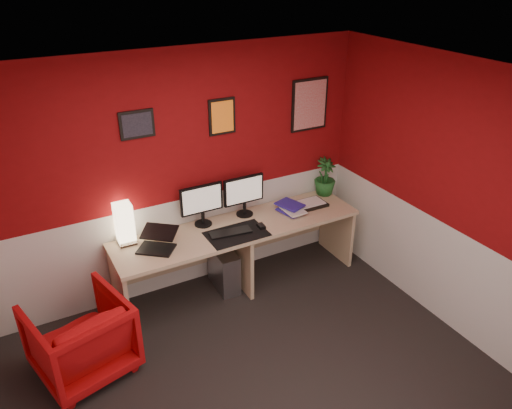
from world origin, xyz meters
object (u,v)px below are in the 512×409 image
Objects in this scene: desk at (239,256)px; laptop at (155,240)px; monitor_left at (202,199)px; shoji_lamp at (125,225)px; pc_tower at (224,269)px; zen_tray at (310,204)px; armchair at (81,338)px; potted_plant at (325,177)px; monitor_right at (244,190)px.

laptop is (-0.88, -0.03, 0.47)m from desk.
monitor_left is at bearing 61.24° from laptop.
desk is at bearing -11.79° from shoji_lamp.
pc_tower is (0.14, -0.16, -0.80)m from monitor_left.
zen_tray is at bearing 2.85° from desk.
laptop is at bearing -177.72° from zen_tray.
monitor_left is (0.58, 0.24, 0.18)m from laptop.
monitor_left is at bearing -169.59° from armchair.
pc_tower is at bearing 160.79° from desk.
armchair is (-1.42, -0.66, -0.67)m from monitor_left.
potted_plant is (2.10, 0.23, 0.11)m from laptop.
monitor_right is at bearing -1.42° from monitor_left.
shoji_lamp is at bearing 174.76° from zen_tray.
monitor_right is 1.34× the size of potted_plant.
armchair is at bearing -165.38° from desk.
monitor_right is 1.66× the size of zen_tray.
zen_tray is at bearing 176.09° from armchair.
monitor_left is at bearing 179.87° from potted_plant.
shoji_lamp is at bearing 178.82° from monitor_left.
monitor_right is at bearing -179.54° from potted_plant.
laptop is 1.79m from zen_tray.
desk is 0.98m from zen_tray.
shoji_lamp reaches higher than laptop.
monitor_right is (1.05, 0.23, 0.18)m from laptop.
monitor_right reaches higher than desk.
zen_tray reaches higher than armchair.
armchair is (-1.56, -0.50, 0.12)m from pc_tower.
zen_tray is (0.90, 0.04, 0.38)m from desk.
pc_tower is (-1.37, -0.15, -0.72)m from potted_plant.
potted_plant is at bearing 178.07° from armchair.
monitor_right reaches higher than laptop.
pc_tower is (-0.33, -0.14, -0.80)m from monitor_right.
monitor_right is at bearing 49.35° from desk.
desk is at bearing 40.70° from laptop.
desk is 7.43× the size of zen_tray.
shoji_lamp reaches higher than desk.
monitor_left is at bearing 134.68° from pc_tower.
laptop is at bearing -178.30° from desk.
monitor_right is 2.11m from armchair.
zen_tray reaches higher than desk.
pc_tower is (0.93, -0.17, -0.70)m from shoji_lamp.
shoji_lamp is 1.18m from pc_tower.
zen_tray reaches higher than pc_tower.
monitor_right is (0.17, 0.20, 0.66)m from desk.
pc_tower is (-1.06, 0.01, -0.52)m from zen_tray.
zen_tray is 0.81× the size of potted_plant.
potted_plant reaches higher than zen_tray.
desk is 3.42× the size of armchair.
shoji_lamp is 0.93× the size of potted_plant.
potted_plant is at bearing 0.46° from monitor_right.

